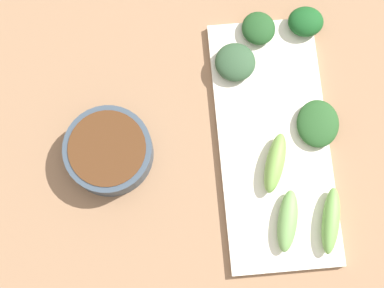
% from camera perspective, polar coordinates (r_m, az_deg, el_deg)
% --- Properties ---
extents(tabletop, '(2.10, 2.10, 0.02)m').
position_cam_1_polar(tabletop, '(0.87, -0.38, 0.43)').
color(tabletop, '#916C4E').
rests_on(tabletop, ground).
extents(sauce_bowl, '(0.12, 0.12, 0.04)m').
position_cam_1_polar(sauce_bowl, '(0.84, -8.08, -0.68)').
color(sauce_bowl, '#364452').
rests_on(sauce_bowl, tabletop).
extents(serving_plate, '(0.16, 0.37, 0.01)m').
position_cam_1_polar(serving_plate, '(0.86, 7.88, 0.24)').
color(serving_plate, silver).
rests_on(serving_plate, tabletop).
extents(broccoli_stalk_0, '(0.05, 0.09, 0.03)m').
position_cam_1_polar(broccoli_stalk_0, '(0.83, 8.07, -1.83)').
color(broccoli_stalk_0, '#73A347').
rests_on(broccoli_stalk_0, serving_plate).
extents(broccoli_stalk_1, '(0.04, 0.10, 0.03)m').
position_cam_1_polar(broccoli_stalk_1, '(0.84, 13.32, -7.24)').
color(broccoli_stalk_1, '#6DA44C').
rests_on(broccoli_stalk_1, serving_plate).
extents(broccoli_leafy_2, '(0.06, 0.05, 0.03)m').
position_cam_1_polar(broccoli_leafy_2, '(0.90, 10.97, 11.58)').
color(broccoli_leafy_2, '#174E1E').
rests_on(broccoli_leafy_2, serving_plate).
extents(broccoli_leafy_3, '(0.07, 0.08, 0.02)m').
position_cam_1_polar(broccoli_leafy_3, '(0.86, 12.13, 1.79)').
color(broccoli_leafy_3, '#255023').
rests_on(broccoli_leafy_3, serving_plate).
extents(broccoli_leafy_4, '(0.07, 0.07, 0.03)m').
position_cam_1_polar(broccoli_leafy_4, '(0.87, 4.21, 7.92)').
color(broccoli_leafy_4, '#2F4F32').
rests_on(broccoli_leafy_4, serving_plate).
extents(broccoli_leafy_5, '(0.06, 0.06, 0.02)m').
position_cam_1_polar(broccoli_leafy_5, '(0.89, 6.47, 11.10)').
color(broccoli_leafy_5, '#1F4A20').
rests_on(broccoli_leafy_5, serving_plate).
extents(broccoli_stalk_6, '(0.05, 0.09, 0.02)m').
position_cam_1_polar(broccoli_stalk_6, '(0.83, 9.26, -7.37)').
color(broccoli_stalk_6, '#6C9F52').
rests_on(broccoli_stalk_6, serving_plate).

